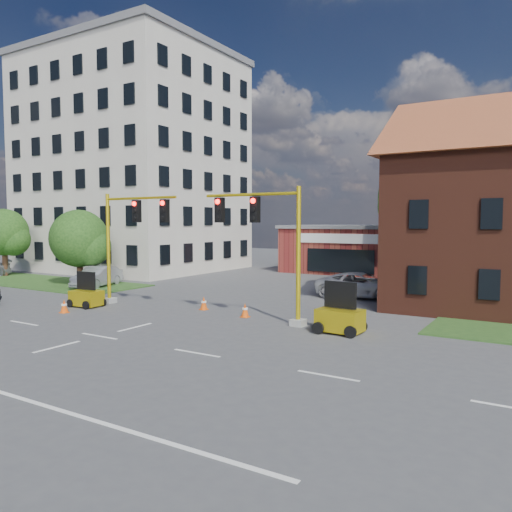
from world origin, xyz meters
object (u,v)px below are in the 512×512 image
signal_mast_west (129,235)px  signal_mast_east (266,237)px  trailer_east (340,318)px  pickup_white (361,285)px  trailer_west (86,296)px

signal_mast_west → signal_mast_east: bearing=0.0°
signal_mast_west → signal_mast_east: size_ratio=1.00×
trailer_east → pickup_white: trailer_east is taller
signal_mast_west → trailer_west: signal_mast_west is taller
signal_mast_west → signal_mast_east: same height
signal_mast_west → signal_mast_east: (8.71, 0.00, 0.00)m
signal_mast_west → trailer_east: signal_mast_west is taller
trailer_west → trailer_east: trailer_east is taller
trailer_west → trailer_east: size_ratio=0.89×
signal_mast_east → pickup_white: bearing=82.4°
signal_mast_east → trailer_east: signal_mast_east is taller
trailer_west → pickup_white: trailer_west is taller
signal_mast_west → trailer_east: (12.49, -0.38, -3.27)m
trailer_west → trailer_east: (14.20, 1.17, 0.07)m
trailer_west → pickup_white: size_ratio=0.34×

